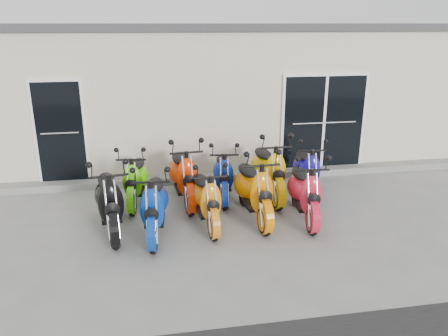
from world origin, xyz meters
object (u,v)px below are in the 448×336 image
at_px(scooter_back_blue, 223,168).
at_px(scooter_back_yellow, 269,163).
at_px(scooter_front_red, 305,185).
at_px(scooter_front_orange_a, 206,191).
at_px(scooter_front_black, 109,192).
at_px(scooter_back_red, 183,168).
at_px(scooter_front_blue, 154,197).
at_px(scooter_back_green, 135,173).
at_px(scooter_front_orange_b, 254,182).
at_px(scooter_back_extra, 307,164).

relative_size(scooter_back_blue, scooter_back_yellow, 0.87).
height_order(scooter_back_blue, scooter_back_yellow, scooter_back_yellow).
bearing_deg(scooter_front_red, scooter_front_orange_a, -175.48).
distance_m(scooter_front_black, scooter_back_red, 1.68).
relative_size(scooter_front_black, scooter_front_blue, 1.05).
bearing_deg(scooter_front_orange_a, scooter_back_green, 130.93).
height_order(scooter_front_orange_a, scooter_front_orange_b, scooter_front_orange_b).
relative_size(scooter_front_orange_b, scooter_back_green, 1.13).
distance_m(scooter_front_red, scooter_back_extra, 1.35).
xyz_separation_m(scooter_front_black, scooter_back_extra, (3.87, 1.15, -0.07)).
bearing_deg(scooter_back_red, scooter_back_green, 168.38).
distance_m(scooter_front_orange_b, scooter_back_blue, 1.15).
xyz_separation_m(scooter_front_black, scooter_front_orange_b, (2.48, 0.06, 0.01)).
relative_size(scooter_front_blue, scooter_back_yellow, 0.92).
bearing_deg(scooter_back_red, scooter_front_red, -33.97).
bearing_deg(scooter_back_blue, scooter_back_red, -164.75).
xyz_separation_m(scooter_front_orange_b, scooter_back_extra, (1.38, 1.09, -0.08)).
bearing_deg(scooter_front_orange_a, scooter_front_orange_b, 3.07).
relative_size(scooter_front_blue, scooter_back_red, 0.94).
bearing_deg(scooter_front_orange_b, scooter_front_blue, -172.92).
bearing_deg(scooter_back_yellow, scooter_back_green, 176.49).
bearing_deg(scooter_front_orange_a, scooter_front_blue, -171.25).
xyz_separation_m(scooter_front_blue, scooter_front_orange_b, (1.75, 0.31, 0.04)).
height_order(scooter_front_red, scooter_back_red, scooter_back_red).
bearing_deg(scooter_back_yellow, scooter_back_red, 178.66).
xyz_separation_m(scooter_front_black, scooter_back_blue, (2.13, 1.15, -0.07)).
bearing_deg(scooter_back_blue, scooter_back_yellow, -0.53).
xyz_separation_m(scooter_front_blue, scooter_back_red, (0.59, 1.29, 0.04)).
xyz_separation_m(scooter_front_blue, scooter_front_orange_a, (0.88, 0.20, -0.04)).
bearing_deg(scooter_front_orange_b, scooter_back_yellow, 57.82).
bearing_deg(scooter_back_blue, scooter_back_green, -172.41).
bearing_deg(scooter_front_red, scooter_front_orange_b, 175.76).
xyz_separation_m(scooter_front_orange_b, scooter_back_yellow, (0.53, 0.96, 0.01)).
relative_size(scooter_front_black, scooter_back_extra, 1.11).
xyz_separation_m(scooter_front_black, scooter_back_red, (1.32, 1.04, 0.01)).
distance_m(scooter_front_orange_b, scooter_front_red, 0.90).
height_order(scooter_front_red, scooter_back_yellow, scooter_back_yellow).
bearing_deg(scooter_front_red, scooter_front_blue, -170.50).
height_order(scooter_front_blue, scooter_front_orange_a, scooter_front_blue).
xyz_separation_m(scooter_front_blue, scooter_back_yellow, (2.28, 1.28, 0.06)).
height_order(scooter_front_orange_b, scooter_back_extra, scooter_front_orange_b).
bearing_deg(scooter_front_orange_b, scooter_front_red, -13.61).
distance_m(scooter_front_red, scooter_back_yellow, 1.18).
bearing_deg(scooter_front_orange_b, scooter_back_blue, 104.92).
distance_m(scooter_back_red, scooter_back_extra, 2.55).
height_order(scooter_front_black, scooter_back_red, scooter_back_red).
bearing_deg(scooter_back_extra, scooter_front_black, -155.86).
distance_m(scooter_front_black, scooter_front_orange_b, 2.48).
bearing_deg(scooter_front_black, scooter_front_orange_a, -10.41).
xyz_separation_m(scooter_front_orange_a, scooter_back_blue, (0.52, 1.20, -0.00)).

